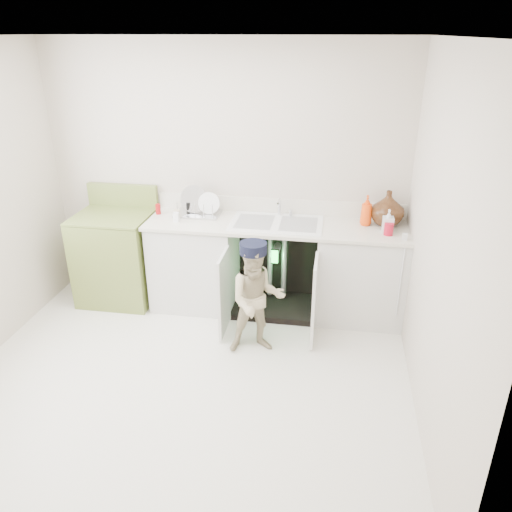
{
  "coord_description": "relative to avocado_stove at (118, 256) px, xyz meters",
  "views": [
    {
      "loc": [
        1.06,
        -3.11,
        2.53
      ],
      "look_at": [
        0.44,
        0.7,
        0.79
      ],
      "focal_mm": 35.0,
      "sensor_mm": 36.0,
      "label": 1
    }
  ],
  "objects": [
    {
      "name": "repair_worker",
      "position": [
        1.53,
        -0.71,
        0.04
      ],
      "size": [
        0.56,
        0.63,
        1.0
      ],
      "rotation": [
        0.0,
        0.0,
        0.27
      ],
      "color": "beige",
      "rests_on": "ground"
    },
    {
      "name": "counter_run",
      "position": [
        1.63,
        0.03,
        0.01
      ],
      "size": [
        2.44,
        1.02,
        1.22
      ],
      "color": "silver",
      "rests_on": "ground"
    },
    {
      "name": "room_shell",
      "position": [
        1.05,
        -1.18,
        0.78
      ],
      "size": [
        6.0,
        5.5,
        1.26
      ],
      "color": "beige",
      "rests_on": "ground"
    },
    {
      "name": "avocado_stove",
      "position": [
        0.0,
        0.0,
        0.0
      ],
      "size": [
        0.73,
        0.65,
        1.13
      ],
      "color": "olive",
      "rests_on": "ground"
    },
    {
      "name": "ground",
      "position": [
        1.05,
        -1.18,
        -0.47
      ],
      "size": [
        3.5,
        3.5,
        0.0
      ],
      "primitive_type": "plane",
      "color": "beige",
      "rests_on": "ground"
    }
  ]
}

